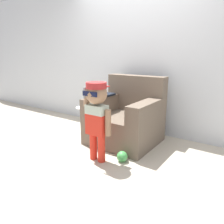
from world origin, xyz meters
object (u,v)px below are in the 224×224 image
Objects in this scene: armchair at (126,119)px; person_child at (97,110)px; side_table at (84,117)px; toy_ball at (122,156)px.

person_child is at bearing -86.74° from armchair.
person_child is (0.04, -0.76, 0.31)m from armchair.
side_table is (-0.83, 0.69, -0.40)m from person_child.
armchair is at bearing 5.42° from side_table.
person_child is at bearing -152.44° from toy_ball.
armchair is 0.80m from side_table.
armchair is 2.21× the size of side_table.
side_table is 3.30× the size of toy_ball.
armchair reaches higher than side_table.
armchair reaches higher than toy_ball.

